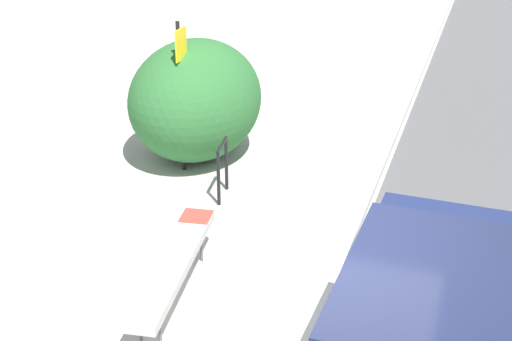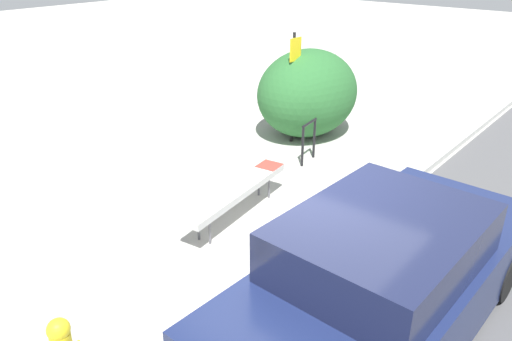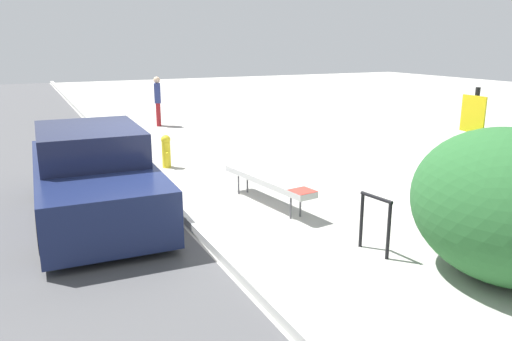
# 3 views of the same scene
# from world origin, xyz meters

# --- Properties ---
(ground_plane) EXTENTS (60.00, 60.00, 0.00)m
(ground_plane) POSITION_xyz_m (0.00, 0.00, 0.00)
(ground_plane) COLOR #ADAAA3
(curb) EXTENTS (60.00, 0.20, 0.13)m
(curb) POSITION_xyz_m (0.00, 0.00, 0.07)
(curb) COLOR #B7B7B2
(curb) RESTS_ON ground_plane
(bench) EXTENTS (2.38, 0.69, 0.52)m
(bench) POSITION_xyz_m (0.53, 1.56, 0.45)
(bench) COLOR #515156
(bench) RESTS_ON ground_plane
(bike_rack) EXTENTS (0.55, 0.13, 0.83)m
(bike_rack) POSITION_xyz_m (3.04, 1.94, 0.50)
(bike_rack) COLOR black
(bike_rack) RESTS_ON ground_plane
(sign_post) EXTENTS (0.36, 0.08, 2.30)m
(sign_post) POSITION_xyz_m (3.72, 2.83, 1.38)
(sign_post) COLOR black
(sign_post) RESTS_ON ground_plane
(shrub_hedge) EXTENTS (2.46, 2.01, 1.88)m
(shrub_hedge) POSITION_xyz_m (4.30, 2.86, 0.94)
(shrub_hedge) COLOR #28602D
(shrub_hedge) RESTS_ON ground_plane
(parked_car_near) EXTENTS (4.59, 1.93, 1.47)m
(parked_car_near) POSITION_xyz_m (-0.30, -1.30, 0.67)
(parked_car_near) COLOR black
(parked_car_near) RESTS_ON ground_plane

